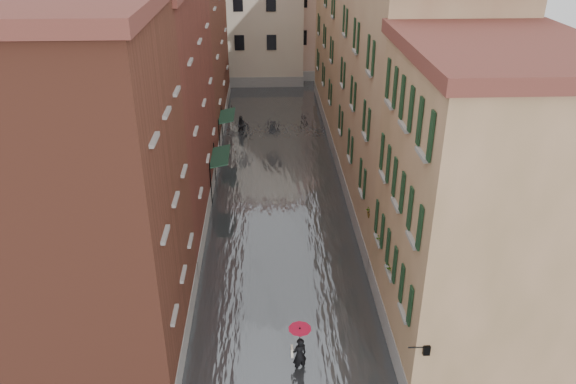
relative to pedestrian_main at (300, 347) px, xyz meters
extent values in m
plane|color=#565658|center=(-0.39, 3.73, -1.21)|extent=(120.00, 120.00, 0.00)
cube|color=#45494D|center=(-0.39, 16.73, -1.11)|extent=(10.00, 60.00, 0.20)
cube|color=brown|center=(-7.39, 1.73, 5.29)|extent=(6.00, 8.00, 13.00)
cube|color=maroon|center=(-7.39, 12.73, 5.04)|extent=(6.00, 14.00, 12.50)
cube|color=brown|center=(-7.39, 27.73, 5.79)|extent=(6.00, 16.00, 14.00)
cube|color=olive|center=(6.61, 1.73, 4.54)|extent=(6.00, 8.00, 11.50)
cube|color=tan|center=(6.61, 12.73, 5.29)|extent=(6.00, 14.00, 13.00)
cube|color=olive|center=(6.61, 27.73, 4.54)|extent=(6.00, 16.00, 11.50)
cube|color=beige|center=(-3.39, 41.73, 5.29)|extent=(12.00, 9.00, 13.00)
cube|color=tan|center=(5.61, 43.73, 4.79)|extent=(10.00, 9.00, 12.00)
cube|color=#163223|center=(-3.84, 14.95, 1.34)|extent=(1.09, 3.02, 0.31)
cylinder|color=black|center=(-4.34, 13.45, 0.19)|extent=(0.06, 0.06, 2.80)
cylinder|color=black|center=(-4.34, 16.46, 0.19)|extent=(0.06, 0.06, 2.80)
cube|color=#163223|center=(-3.84, 22.23, 1.34)|extent=(1.09, 2.88, 0.31)
cylinder|color=black|center=(-4.34, 20.79, 0.19)|extent=(0.06, 0.06, 2.80)
cylinder|color=black|center=(-4.34, 23.67, 0.19)|extent=(0.06, 0.06, 2.80)
cylinder|color=black|center=(3.66, -2.27, 1.89)|extent=(0.60, 0.05, 0.05)
cube|color=black|center=(3.96, -2.27, 1.79)|extent=(0.22, 0.22, 0.35)
cube|color=beige|center=(3.96, -2.27, 1.79)|extent=(0.14, 0.14, 0.24)
cube|color=maroon|center=(3.73, 1.87, 1.94)|extent=(0.22, 0.85, 0.18)
imported|color=#265926|center=(3.73, 1.87, 2.36)|extent=(0.59, 0.51, 0.66)
cube|color=maroon|center=(3.73, 4.06, 1.94)|extent=(0.22, 0.85, 0.18)
imported|color=#265926|center=(3.73, 4.06, 2.36)|extent=(0.59, 0.51, 0.66)
cube|color=maroon|center=(3.73, 6.59, 1.94)|extent=(0.22, 0.85, 0.18)
imported|color=#265926|center=(3.73, 6.59, 2.36)|extent=(0.59, 0.51, 0.66)
imported|color=black|center=(0.00, 0.00, -0.42)|extent=(0.68, 0.57, 1.58)
cube|color=beige|center=(-0.28, 0.05, -0.26)|extent=(0.08, 0.30, 0.38)
cylinder|color=black|center=(0.00, 0.00, 0.14)|extent=(0.02, 0.02, 1.00)
cone|color=#AD0B28|center=(0.00, 0.00, 0.71)|extent=(0.86, 0.86, 0.28)
imported|color=black|center=(-2.98, 25.29, -0.50)|extent=(0.74, 0.61, 1.42)
camera|label=1|loc=(-1.11, -15.93, 14.56)|focal=35.00mm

